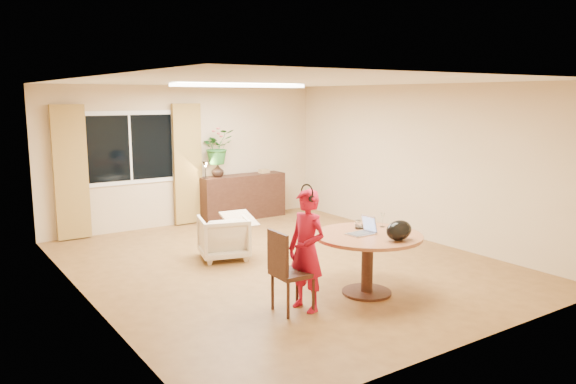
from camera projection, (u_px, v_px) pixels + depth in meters
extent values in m
plane|color=brown|center=(283.00, 264.00, 8.14)|extent=(6.50, 6.50, 0.00)
plane|color=white|center=(283.00, 81.00, 7.71)|extent=(6.50, 6.50, 0.00)
plane|color=tan|center=(188.00, 155.00, 10.58)|extent=(5.50, 0.00, 5.50)
plane|color=tan|center=(83.00, 194.00, 6.40)|extent=(0.00, 6.50, 6.50)
plane|color=tan|center=(419.00, 162.00, 9.45)|extent=(0.00, 6.50, 6.50)
cube|color=white|center=(130.00, 148.00, 9.92)|extent=(1.70, 0.02, 1.30)
cube|color=black|center=(130.00, 148.00, 9.91)|extent=(1.55, 0.01, 1.15)
cube|color=white|center=(130.00, 148.00, 9.91)|extent=(0.04, 0.01, 1.15)
cube|color=olive|center=(71.00, 173.00, 9.33)|extent=(0.55, 0.08, 2.25)
cube|color=olive|center=(188.00, 164.00, 10.50)|extent=(0.55, 0.08, 2.25)
cube|color=white|center=(240.00, 85.00, 8.69)|extent=(2.20, 0.35, 0.05)
cylinder|color=brown|center=(368.00, 236.00, 6.79)|extent=(1.32, 1.32, 0.04)
cylinder|color=black|center=(367.00, 266.00, 6.86)|extent=(0.14, 0.14, 0.71)
cylinder|color=black|center=(367.00, 292.00, 6.91)|extent=(0.61, 0.61, 0.03)
imported|color=red|center=(307.00, 250.00, 6.29)|extent=(0.56, 0.42, 1.38)
imported|color=beige|center=(223.00, 237.00, 8.37)|extent=(0.86, 0.88, 0.65)
cube|color=black|center=(243.00, 197.00, 11.10)|extent=(1.75, 0.43, 0.88)
imported|color=black|center=(218.00, 171.00, 10.71)|extent=(0.27, 0.27, 0.25)
imported|color=#306A27|center=(217.00, 147.00, 10.63)|extent=(0.66, 0.59, 0.66)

